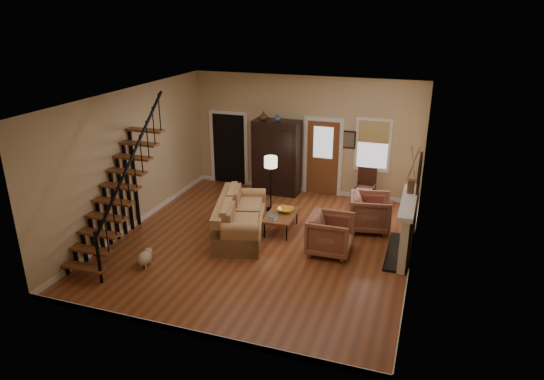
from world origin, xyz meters
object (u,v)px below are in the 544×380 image
(floor_lamp, at_px, (271,184))
(armoire, at_px, (277,157))
(side_chair, at_px, (365,188))
(armchair_left, at_px, (331,235))
(sofa, at_px, (241,218))
(armchair_right, at_px, (370,212))
(coffee_table, at_px, (281,222))

(floor_lamp, bearing_deg, armoire, 101.61)
(side_chair, bearing_deg, armchair_left, -95.89)
(armchair_left, distance_m, floor_lamp, 2.72)
(armoire, distance_m, side_chair, 2.61)
(sofa, distance_m, floor_lamp, 1.68)
(armoire, relative_size, side_chair, 2.06)
(armoire, relative_size, floor_lamp, 1.44)
(armchair_right, bearing_deg, floor_lamp, 72.69)
(armchair_left, distance_m, armchair_right, 1.60)
(coffee_table, distance_m, armchair_right, 2.13)
(armoire, height_order, floor_lamp, armoire)
(coffee_table, xyz_separation_m, side_chair, (1.64, 2.19, 0.29))
(sofa, distance_m, coffee_table, 1.00)
(sofa, xyz_separation_m, armchair_right, (2.80, 1.29, -0.00))
(armchair_left, xyz_separation_m, armchair_right, (0.64, 1.46, 0.01))
(sofa, xyz_separation_m, armchair_left, (2.16, -0.18, -0.01))
(floor_lamp, xyz_separation_m, side_chair, (2.29, 1.07, -0.22))
(armchair_left, relative_size, floor_lamp, 0.64)
(side_chair, bearing_deg, armchair_right, -76.68)
(sofa, height_order, floor_lamp, floor_lamp)
(armchair_right, bearing_deg, coffee_table, 101.47)
(armchair_right, height_order, side_chair, side_chair)
(floor_lamp, bearing_deg, armchair_left, -42.51)
(armchair_left, xyz_separation_m, floor_lamp, (-1.99, 1.82, 0.30))
(coffee_table, distance_m, side_chair, 2.75)
(sofa, xyz_separation_m, coffee_table, (0.82, 0.53, -0.22))
(sofa, relative_size, floor_lamp, 1.62)
(coffee_table, bearing_deg, side_chair, 53.22)
(sofa, bearing_deg, floor_lamp, 68.32)
(sofa, height_order, armchair_right, sofa)
(coffee_table, bearing_deg, armoire, 110.82)
(coffee_table, relative_size, armchair_right, 1.18)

